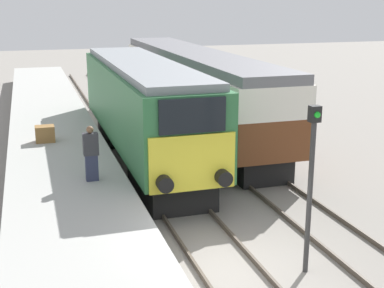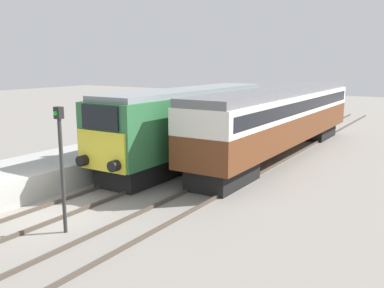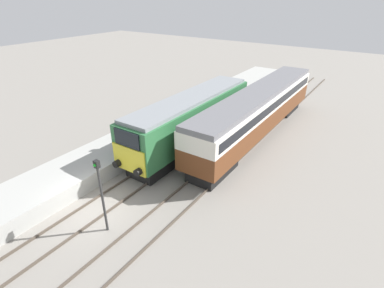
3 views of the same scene
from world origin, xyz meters
TOP-DOWN VIEW (x-y plane):
  - ground_plane at (0.00, 0.00)m, footprint 120.00×120.00m
  - platform_left at (-3.30, 8.00)m, footprint 3.50×50.00m
  - rails_near_track at (0.00, 5.00)m, footprint 1.51×60.00m
  - rails_far_track at (3.40, 5.00)m, footprint 1.50×60.00m
  - locomotive at (0.00, 9.31)m, footprint 2.70×13.38m
  - passenger_carriage at (3.40, 13.64)m, footprint 2.75×18.18m
  - person_on_platform at (-2.58, 4.47)m, footprint 0.44×0.26m
  - signal_post at (1.70, -0.62)m, footprint 0.24×0.28m
  - luggage_crate at (-3.71, 9.46)m, footprint 0.70×0.56m

SIDE VIEW (x-z plane):
  - ground_plane at x=0.00m, z-range 0.00..0.00m
  - rails_near_track at x=0.00m, z-range 0.00..0.14m
  - rails_far_track at x=3.40m, z-range 0.00..0.14m
  - platform_left at x=-3.30m, z-range 0.00..1.02m
  - luggage_crate at x=-3.71m, z-range 1.02..1.62m
  - person_on_platform at x=-2.58m, z-range 1.01..2.66m
  - locomotive at x=0.00m, z-range 0.21..4.13m
  - passenger_carriage at x=3.40m, z-range 0.42..4.26m
  - signal_post at x=1.70m, z-range 0.37..4.33m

